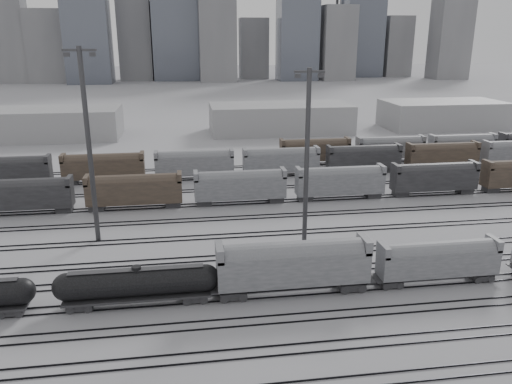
{
  "coord_description": "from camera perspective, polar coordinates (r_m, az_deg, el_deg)",
  "views": [
    {
      "loc": [
        -17.9,
        -46.04,
        26.46
      ],
      "look_at": [
        -7.37,
        25.19,
        4.0
      ],
      "focal_mm": 35.0,
      "sensor_mm": 36.0,
      "label": 1
    }
  ],
  "objects": [
    {
      "name": "warehouse_left",
      "position": [
        148.89,
        -24.92,
        7.05
      ],
      "size": [
        50.0,
        18.0,
        8.0
      ],
      "primitive_type": "cube",
      "color": "#99999C",
      "rests_on": "ground"
    },
    {
      "name": "warehouse_right",
      "position": [
        162.68,
        20.53,
        8.3
      ],
      "size": [
        35.0,
        18.0,
        8.0
      ],
      "primitive_type": "cube",
      "color": "#99999C",
      "rests_on": "ground"
    },
    {
      "name": "tracks",
      "position": [
        71.09,
        6.82,
        -4.59
      ],
      "size": [
        220.0,
        71.5,
        0.16
      ],
      "color": "black",
      "rests_on": "ground"
    },
    {
      "name": "bg_string_near",
      "position": [
        85.56,
        9.56,
        1.02
      ],
      "size": [
        151.0,
        3.0,
        5.6
      ],
      "color": "gray",
      "rests_on": "ground"
    },
    {
      "name": "tank_car_b",
      "position": [
        53.1,
        -13.39,
        -10.14
      ],
      "size": [
        16.72,
        2.79,
        4.13
      ],
      "color": "black",
      "rests_on": "ground"
    },
    {
      "name": "skyline",
      "position": [
        327.41,
        -3.55,
        18.74
      ],
      "size": [
        316.0,
        22.4,
        95.0
      ],
      "color": "gray",
      "rests_on": "ground"
    },
    {
      "name": "hopper_car_b",
      "position": [
        59.27,
        20.11,
        -7.12
      ],
      "size": [
        13.59,
        2.7,
        4.86
      ],
      "color": "black",
      "rests_on": "ground"
    },
    {
      "name": "hopper_car_a",
      "position": [
        53.43,
        4.27,
        -8.06
      ],
      "size": [
        16.3,
        3.24,
        5.83
      ],
      "color": "black",
      "rests_on": "ground"
    },
    {
      "name": "bg_string_far",
      "position": [
        117.57,
        18.88,
        4.78
      ],
      "size": [
        66.0,
        3.0,
        5.6
      ],
      "color": "brown",
      "rests_on": "ground"
    },
    {
      "name": "bg_string_mid",
      "position": [
        103.4,
        12.18,
        3.7
      ],
      "size": [
        151.0,
        3.0,
        5.6
      ],
      "color": "black",
      "rests_on": "ground"
    },
    {
      "name": "ground",
      "position": [
        56.04,
        11.52,
        -11.24
      ],
      "size": [
        900.0,
        900.0,
        0.0
      ],
      "primitive_type": "plane",
      "color": "#A9A9AE",
      "rests_on": "ground"
    },
    {
      "name": "light_mast_c",
      "position": [
        61.55,
        5.82,
        3.86
      ],
      "size": [
        3.69,
        0.59,
        23.05
      ],
      "color": "#37373A",
      "rests_on": "ground"
    },
    {
      "name": "light_mast_b",
      "position": [
        67.68,
        -18.58,
        5.37
      ],
      "size": [
        4.07,
        0.65,
        25.42
      ],
      "color": "#37373A",
      "rests_on": "ground"
    },
    {
      "name": "warehouse_mid",
      "position": [
        145.51,
        2.78,
        8.43
      ],
      "size": [
        40.0,
        18.0,
        8.0
      ],
      "primitive_type": "cube",
      "color": "#99999C",
      "rests_on": "ground"
    }
  ]
}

